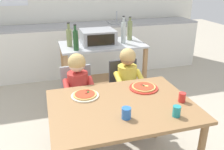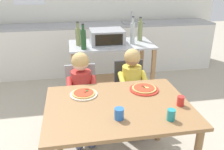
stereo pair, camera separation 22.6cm
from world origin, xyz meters
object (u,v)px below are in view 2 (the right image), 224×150
(bottle_slim_sauce, at_px, (83,39))
(pizza_plate_cream, at_px, (84,94))
(kitchen_island_cart, at_px, (111,63))
(child_in_red_shirt, at_px, (82,87))
(bottle_brown_beer, at_px, (78,36))
(child_in_yellow_shirt, at_px, (133,82))
(dining_chair_left, at_px, (82,95))
(drinking_cup_blue, at_px, (119,114))
(bottle_squat_spirits, at_px, (140,31))
(bottle_clear_vinegar, at_px, (133,33))
(dining_table, at_px, (118,115))
(drinking_cup_teal, at_px, (171,115))
(drinking_cup_red, at_px, (181,101))
(dining_chair_right, at_px, (130,90))
(toaster_oven, at_px, (107,37))
(pizza_plate_red_rimmed, at_px, (144,89))

(bottle_slim_sauce, xyz_separation_m, pizza_plate_cream, (-0.07, -0.98, -0.27))
(kitchen_island_cart, bearing_deg, child_in_red_shirt, -119.60)
(bottle_brown_beer, xyz_separation_m, child_in_yellow_shirt, (0.56, -0.77, -0.37))
(dining_chair_left, xyz_separation_m, drinking_cup_blue, (0.24, -0.94, 0.30))
(bottle_squat_spirits, relative_size, child_in_yellow_shirt, 0.34)
(bottle_brown_beer, relative_size, pizza_plate_cream, 1.24)
(child_in_yellow_shirt, distance_m, drinking_cup_blue, 0.93)
(bottle_brown_beer, distance_m, bottle_clear_vinegar, 0.73)
(dining_table, relative_size, drinking_cup_teal, 13.90)
(bottle_slim_sauce, height_order, pizza_plate_cream, bottle_slim_sauce)
(drinking_cup_teal, distance_m, drinking_cup_red, 0.26)
(kitchen_island_cart, height_order, dining_chair_right, kitchen_island_cart)
(bottle_brown_beer, xyz_separation_m, dining_chair_right, (0.56, -0.64, -0.53))
(bottle_squat_spirits, bearing_deg, child_in_red_shirt, -134.60)
(drinking_cup_teal, height_order, drinking_cup_blue, drinking_cup_blue)
(dining_chair_left, distance_m, pizza_plate_cream, 0.56)
(pizza_plate_cream, bearing_deg, toaster_oven, 71.31)
(drinking_cup_blue, bearing_deg, child_in_yellow_shirt, 68.51)
(pizza_plate_red_rimmed, bearing_deg, drinking_cup_blue, -126.92)
(pizza_plate_cream, bearing_deg, child_in_red_shirt, 90.04)
(bottle_slim_sauce, relative_size, pizza_plate_cream, 1.28)
(dining_chair_right, relative_size, child_in_yellow_shirt, 0.82)
(bottle_slim_sauce, bearing_deg, dining_chair_right, -41.27)
(pizza_plate_cream, height_order, drinking_cup_teal, drinking_cup_teal)
(dining_chair_left, distance_m, dining_chair_right, 0.58)
(child_in_red_shirt, xyz_separation_m, pizza_plate_cream, (0.00, -0.37, 0.10))
(child_in_yellow_shirt, bearing_deg, drinking_cup_red, -74.04)
(dining_chair_right, xyz_separation_m, drinking_cup_red, (0.21, -0.87, 0.30))
(dining_chair_left, bearing_deg, child_in_yellow_shirt, -8.29)
(pizza_plate_red_rimmed, bearing_deg, dining_chair_right, 90.01)
(child_in_yellow_shirt, bearing_deg, toaster_oven, 102.28)
(kitchen_island_cart, height_order, bottle_squat_spirits, bottle_squat_spirits)
(dining_chair_right, relative_size, pizza_plate_cream, 3.21)
(dining_chair_right, distance_m, drinking_cup_blue, 1.08)
(bottle_clear_vinegar, height_order, drinking_cup_teal, bottle_clear_vinegar)
(dining_table, distance_m, pizza_plate_red_rimmed, 0.40)
(dining_chair_right, distance_m, pizza_plate_cream, 0.83)
(dining_table, bearing_deg, toaster_oven, 84.83)
(child_in_yellow_shirt, relative_size, pizza_plate_red_rimmed, 3.54)
(dining_table, bearing_deg, pizza_plate_red_rimmed, 37.73)
(dining_chair_left, relative_size, dining_chair_right, 1.00)
(bottle_squat_spirits, bearing_deg, dining_chair_left, -138.76)
(child_in_red_shirt, bearing_deg, bottle_slim_sauce, 82.95)
(pizza_plate_red_rimmed, bearing_deg, drinking_cup_red, -57.74)
(pizza_plate_red_rimmed, relative_size, drinking_cup_blue, 3.10)
(child_in_red_shirt, bearing_deg, child_in_yellow_shirt, 3.89)
(dining_chair_left, height_order, dining_chair_right, same)
(kitchen_island_cart, distance_m, dining_table, 1.43)
(toaster_oven, height_order, child_in_yellow_shirt, toaster_oven)
(dining_chair_right, distance_m, pizza_plate_red_rimmed, 0.60)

